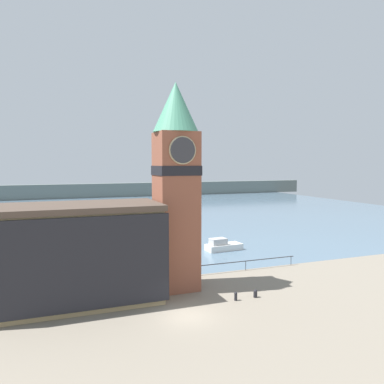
{
  "coord_description": "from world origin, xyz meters",
  "views": [
    {
      "loc": [
        -9.8,
        -27.11,
        12.1
      ],
      "look_at": [
        2.34,
        5.16,
        9.49
      ],
      "focal_mm": 35.0,
      "sensor_mm": 36.0,
      "label": 1
    }
  ],
  "objects_px": {
    "mooring_bollard_far": "(236,296)",
    "mooring_bollard_near": "(255,293)",
    "pier_building": "(77,254)",
    "boat_near": "(222,246)",
    "clock_tower": "(176,181)"
  },
  "relations": [
    {
      "from": "pier_building",
      "to": "mooring_bollard_far",
      "type": "distance_m",
      "value": 14.39
    },
    {
      "from": "clock_tower",
      "to": "mooring_bollard_near",
      "type": "distance_m",
      "value": 12.73
    },
    {
      "from": "mooring_bollard_near",
      "to": "clock_tower",
      "type": "bearing_deg",
      "value": 139.43
    },
    {
      "from": "mooring_bollard_near",
      "to": "mooring_bollard_far",
      "type": "xyz_separation_m",
      "value": [
        -2.03,
        -0.07,
        0.03
      ]
    },
    {
      "from": "mooring_bollard_near",
      "to": "boat_near",
      "type": "bearing_deg",
      "value": 73.93
    },
    {
      "from": "pier_building",
      "to": "mooring_bollard_far",
      "type": "height_order",
      "value": "pier_building"
    },
    {
      "from": "clock_tower",
      "to": "mooring_bollard_near",
      "type": "xyz_separation_m",
      "value": [
        5.88,
        -5.04,
        -10.11
      ]
    },
    {
      "from": "pier_building",
      "to": "clock_tower",
      "type": "bearing_deg",
      "value": 3.64
    },
    {
      "from": "mooring_bollard_far",
      "to": "mooring_bollard_near",
      "type": "bearing_deg",
      "value": 1.96
    },
    {
      "from": "clock_tower",
      "to": "pier_building",
      "type": "bearing_deg",
      "value": -176.36
    },
    {
      "from": "clock_tower",
      "to": "mooring_bollard_far",
      "type": "relative_size",
      "value": 25.53
    },
    {
      "from": "pier_building",
      "to": "boat_near",
      "type": "height_order",
      "value": "pier_building"
    },
    {
      "from": "boat_near",
      "to": "mooring_bollard_near",
      "type": "bearing_deg",
      "value": -110.67
    },
    {
      "from": "pier_building",
      "to": "mooring_bollard_near",
      "type": "height_order",
      "value": "pier_building"
    },
    {
      "from": "boat_near",
      "to": "mooring_bollard_far",
      "type": "height_order",
      "value": "boat_near"
    }
  ]
}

